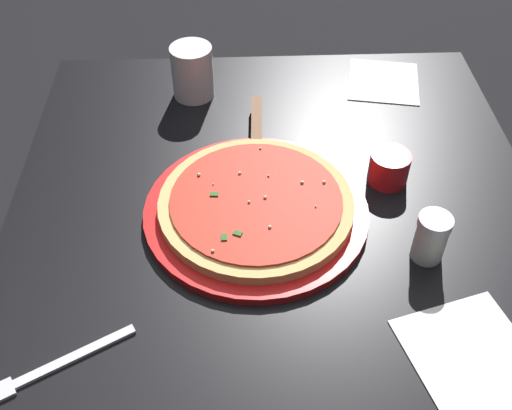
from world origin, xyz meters
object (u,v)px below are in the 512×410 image
cup_small_sauce (389,168)px  napkin_loose_left (472,357)px  serving_plate (256,211)px  parmesan_shaker (431,237)px  napkin_folded_right (383,81)px  pizza_server (256,137)px  fork (52,368)px  cup_tall_drink (192,72)px  pizza (256,204)px

cup_small_sauce → napkin_loose_left: cup_small_sauce is taller
cup_small_sauce → serving_plate: bearing=108.0°
serving_plate → parmesan_shaker: (-0.09, -0.23, 0.03)m
napkin_folded_right → parmesan_shaker: size_ratio=1.92×
pizza_server → napkin_loose_left: bearing=-149.4°
cup_small_sauce → parmesan_shaker: 0.16m
pizza_server → napkin_folded_right: size_ratio=1.56×
fork → cup_small_sauce: bearing=-55.8°
cup_tall_drink → napkin_folded_right: 0.36m
fork → cup_tall_drink: bearing=-15.0°
napkin_folded_right → napkin_loose_left: size_ratio=0.90×
pizza_server → napkin_loose_left: 0.48m
parmesan_shaker → cup_small_sauce: bearing=8.7°
cup_tall_drink → napkin_loose_left: bearing=-148.1°
napkin_loose_left → pizza: bearing=44.9°
fork → pizza_server: bearing=-32.6°
pizza → pizza_server: pizza is taller
pizza_server → napkin_loose_left: (-0.41, -0.24, -0.02)m
pizza → napkin_loose_left: (-0.25, -0.25, -0.02)m
serving_plate → cup_small_sauce: bearing=-72.0°
pizza → cup_tall_drink: bearing=17.9°
serving_plate → pizza: (-0.00, 0.00, 0.02)m
pizza → napkin_loose_left: bearing=-135.1°
serving_plate → cup_small_sauce: cup_small_sauce is taller
serving_plate → napkin_loose_left: 0.36m
serving_plate → napkin_folded_right: bearing=-36.8°
serving_plate → napkin_folded_right: (0.34, -0.26, -0.01)m
napkin_loose_left → napkin_folded_right: bearing=-0.5°
napkin_folded_right → cup_tall_drink: bearing=94.3°
pizza → napkin_folded_right: size_ratio=2.02×
serving_plate → napkin_folded_right: size_ratio=2.34×
napkin_folded_right → pizza_server: bearing=126.1°
pizza → parmesan_shaker: 0.25m
serving_plate → fork: bearing=134.2°
napkin_loose_left → cup_small_sauce: bearing=7.5°
cup_tall_drink → parmesan_shaker: size_ratio=1.31×
pizza_server → cup_small_sauce: 0.22m
serving_plate → pizza: bearing=122.3°
pizza_server → cup_small_sauce: size_ratio=3.55×
cup_tall_drink → fork: (-0.56, 0.15, -0.05)m
napkin_loose_left → parmesan_shaker: 0.17m
napkin_loose_left → fork: (0.01, 0.50, 0.00)m
napkin_loose_left → parmesan_shaker: parmesan_shaker is taller
napkin_folded_right → fork: bearing=139.1°
cup_small_sauce → napkin_folded_right: 0.28m
cup_tall_drink → fork: 0.58m
pizza → fork: (-0.25, 0.25, -0.02)m
pizza → pizza_server: size_ratio=1.29×
pizza_server → napkin_folded_right: (0.18, -0.25, -0.02)m
cup_tall_drink → cup_small_sauce: cup_tall_drink is taller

